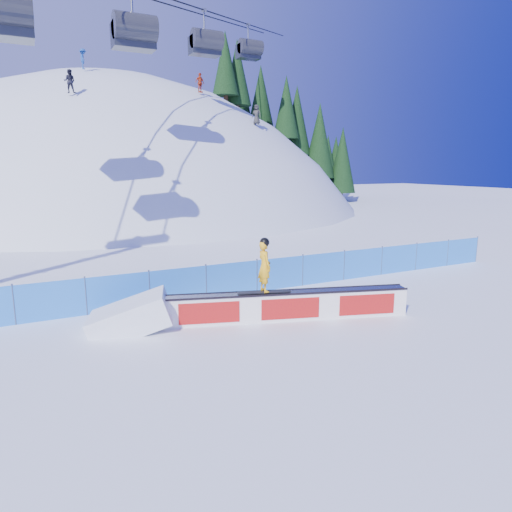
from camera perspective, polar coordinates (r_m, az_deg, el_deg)
name	(u,v)px	position (r m, az deg, el deg)	size (l,w,h in m)	color
ground	(355,324)	(13.99, 12.30, -8.36)	(160.00, 160.00, 0.00)	white
snow_hill	(121,360)	(57.49, -16.48, -12.40)	(64.00, 64.00, 64.00)	white
treeline	(301,125)	(59.47, 5.69, 16.02)	(22.98, 11.85, 22.06)	#342115
safety_fence	(280,273)	(17.38, 3.06, -2.16)	(22.05, 0.05, 1.30)	#2A7DE7
chairlift	(191,9)	(41.72, -8.08, 28.26)	(40.80, 41.70, 22.00)	gray
rail_box	(289,306)	(14.00, 4.09, -6.20)	(7.30, 2.68, 0.90)	white
snow_ramp	(131,328)	(13.84, -15.31, -8.72)	(2.24, 1.49, 0.84)	white
snowboarder	(264,266)	(13.51, 1.06, -1.23)	(1.60, 0.74, 1.66)	black
distant_skiers	(144,81)	(41.47, -13.87, 20.43)	(15.87, 8.26, 6.30)	black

